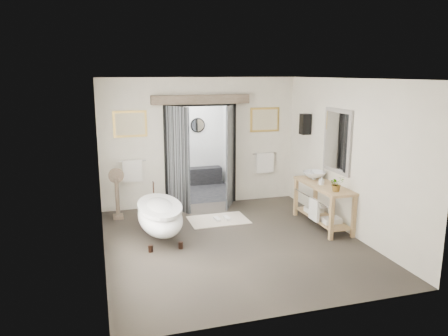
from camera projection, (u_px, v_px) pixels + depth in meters
The scene contains 13 objects.
ground_plane at pixel (233, 242), 7.88m from camera, with size 5.00×5.00×0.00m, color #433B31.
room_shell at pixel (234, 142), 7.36m from camera, with size 4.52×5.02×2.91m.
shower_room at pixel (187, 154), 11.43m from camera, with size 2.22×2.01×2.51m.
back_wall_dressing at pixel (202, 138), 9.71m from camera, with size 3.82×0.76×2.52m.
clawfoot_tub at pixel (160, 216), 8.02m from camera, with size 0.79×1.77×0.87m.
vanity at pixel (322, 201), 8.63m from camera, with size 0.57×1.60×0.85m.
pedestal_mirror at pixel (117, 197), 9.08m from camera, with size 0.32×0.21×1.08m.
rug at pixel (218, 220), 9.06m from camera, with size 1.20×0.80×0.01m, color beige.
slippers at pixel (222, 218), 9.06m from camera, with size 0.33×0.24×0.05m.
basin at pixel (314, 175), 8.97m from camera, with size 0.47×0.47×0.16m, color white.
plant at pixel (337, 184), 8.04m from camera, with size 0.26×0.23×0.29m, color gray.
soap_bottle_a at pixel (322, 180), 8.53m from camera, with size 0.08×0.08×0.17m, color gray.
soap_bottle_b at pixel (311, 174), 9.07m from camera, with size 0.15×0.15×0.19m, color gray.
Camera 1 is at (-2.26, -7.06, 3.00)m, focal length 35.00 mm.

